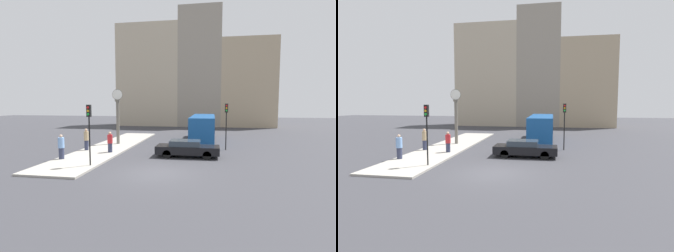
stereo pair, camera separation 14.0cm
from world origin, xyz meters
The scene contains 11 objects.
ground_plane centered at (0.00, 0.00, 0.00)m, with size 120.00×120.00×0.00m, color #38383D.
sidewalk_corner centered at (-5.87, 7.90, 0.06)m, with size 3.79×19.81×0.13m, color #A39E93.
building_row centered at (-0.48, 31.54, 8.71)m, with size 26.86×5.00×19.91m.
sedan_car centered at (1.36, 4.90, 0.66)m, with size 4.73×1.77×1.26m.
bus_distant centered at (2.24, 13.34, 1.54)m, with size 2.39×9.19×2.69m.
traffic_light_near centered at (-4.41, 0.68, 2.88)m, with size 0.26×0.24×3.84m.
traffic_light_far centered at (4.39, 8.37, 2.86)m, with size 0.26×0.24×4.01m.
street_clock centered at (-5.77, 9.35, 2.79)m, with size 1.04×0.39×5.24m.
pedestrian_tan_coat centered at (-7.17, 5.62, 1.02)m, with size 0.38×0.38×1.80m.
pedestrian_blue_stripe centered at (-7.28, 2.11, 0.98)m, with size 0.43×0.43×1.73m.
pedestrian_red_top centered at (-4.85, 5.05, 0.94)m, with size 0.41×0.41×1.65m.
Camera 1 is at (3.21, -14.61, 4.12)m, focal length 28.00 mm.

